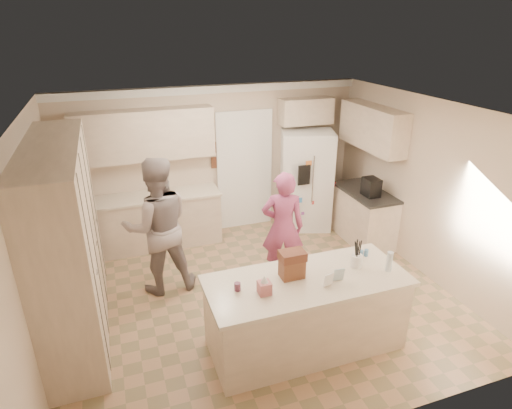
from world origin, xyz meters
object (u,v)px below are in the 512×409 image
object	(u,v)px
teen_boy	(158,226)
teen_girl	(283,227)
coffee_maker	(371,187)
utensil_crock	(357,261)
island_base	(306,314)
tissue_box	(264,288)
dollhouse_body	(292,268)
refrigerator	(306,180)

from	to	relation	value
teen_boy	teen_girl	distance (m)	1.75
coffee_maker	teen_boy	distance (m)	3.46
teen_girl	utensil_crock	bearing A→B (deg)	122.05
coffee_maker	island_base	xyz separation A→B (m)	(-2.05, -1.90, -0.63)
tissue_box	teen_girl	distance (m)	1.77
dollhouse_body	teen_girl	distance (m)	1.43
tissue_box	dollhouse_body	size ratio (longest dim) A/B	0.54
coffee_maker	utensil_crock	distance (m)	2.32
utensil_crock	coffee_maker	bearing A→B (deg)	52.88
coffee_maker	teen_girl	xyz separation A→B (m)	(-1.75, -0.46, -0.23)
utensil_crock	teen_boy	bearing A→B (deg)	140.18
refrigerator	dollhouse_body	distance (m)	3.25
teen_boy	utensil_crock	bearing A→B (deg)	138.96
island_base	teen_girl	bearing A→B (deg)	78.10
dollhouse_body	teen_girl	bearing A→B (deg)	71.31
refrigerator	teen_girl	size ratio (longest dim) A/B	1.07
coffee_maker	teen_girl	world-z (taller)	teen_girl
island_base	tissue_box	world-z (taller)	tissue_box
refrigerator	tissue_box	bearing A→B (deg)	-103.46
coffee_maker	dollhouse_body	size ratio (longest dim) A/B	1.15
teen_girl	island_base	bearing A→B (deg)	96.19
refrigerator	coffee_maker	distance (m)	1.26
island_base	teen_girl	distance (m)	1.53
teen_boy	teen_girl	bearing A→B (deg)	168.04
coffee_maker	tissue_box	bearing A→B (deg)	-142.43
refrigerator	teen_girl	xyz separation A→B (m)	(-1.08, -1.52, -0.06)
dollhouse_body	teen_boy	bearing A→B (deg)	127.07
utensil_crock	refrigerator	bearing A→B (deg)	75.74
refrigerator	island_base	bearing A→B (deg)	-96.24
refrigerator	coffee_maker	bearing A→B (deg)	-39.10
utensil_crock	tissue_box	world-z (taller)	utensil_crock
refrigerator	tissue_box	size ratio (longest dim) A/B	12.86
coffee_maker	teen_girl	distance (m)	1.82
coffee_maker	utensil_crock	bearing A→B (deg)	-127.12
refrigerator	coffee_maker	world-z (taller)	refrigerator
dollhouse_body	teen_boy	world-z (taller)	teen_boy
refrigerator	utensil_crock	size ratio (longest dim) A/B	12.00
island_base	teen_girl	world-z (taller)	teen_girl
island_base	teen_boy	world-z (taller)	teen_boy
refrigerator	island_base	size ratio (longest dim) A/B	0.82
utensil_crock	teen_boy	size ratio (longest dim) A/B	0.08
utensil_crock	tissue_box	distance (m)	1.21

